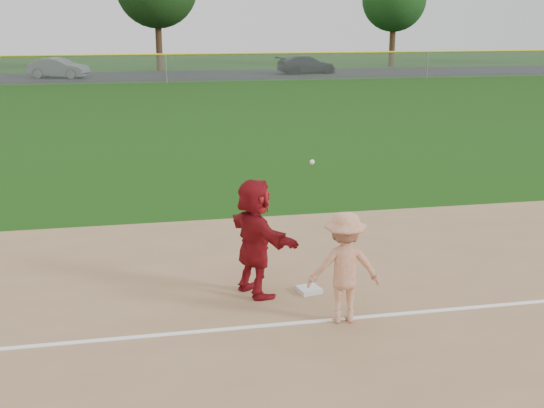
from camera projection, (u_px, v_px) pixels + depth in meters
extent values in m
plane|color=#153D0B|center=(290.00, 303.00, 11.25)|extent=(160.00, 160.00, 0.00)
cube|color=white|center=(301.00, 322.00, 10.49)|extent=(60.00, 0.10, 0.01)
cube|color=black|center=(163.00, 76.00, 54.73)|extent=(120.00, 10.00, 0.01)
cube|color=silver|center=(309.00, 290.00, 11.66)|extent=(0.43, 0.43, 0.08)
imported|color=maroon|center=(255.00, 237.00, 11.33)|extent=(1.22, 1.95, 2.01)
imported|color=#5A5D61|center=(59.00, 68.00, 52.41)|extent=(4.87, 3.16, 1.52)
imported|color=black|center=(307.00, 65.00, 56.60)|extent=(5.28, 2.84, 1.45)
imported|color=#AFAFB1|center=(344.00, 267.00, 10.36)|extent=(1.19, 0.76, 1.74)
sphere|color=white|center=(312.00, 162.00, 10.37)|extent=(0.07, 0.07, 0.07)
plane|color=#999EA0|center=(166.00, 68.00, 48.79)|extent=(110.00, 0.00, 110.00)
cylinder|color=yellow|center=(166.00, 54.00, 48.53)|extent=(110.00, 0.12, 0.12)
cylinder|color=gray|center=(166.00, 68.00, 48.79)|extent=(0.08, 0.08, 2.00)
cylinder|color=gray|center=(427.00, 65.00, 52.60)|extent=(0.08, 0.08, 2.00)
cylinder|color=#362313|center=(159.00, 47.00, 59.39)|extent=(0.56, 0.56, 4.10)
cylinder|color=#382614|center=(392.00, 47.00, 64.86)|extent=(0.56, 0.56, 3.64)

